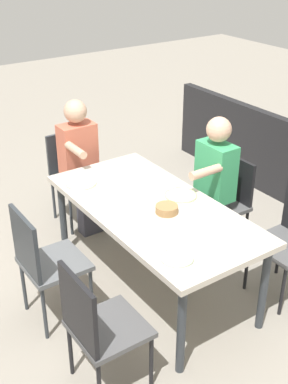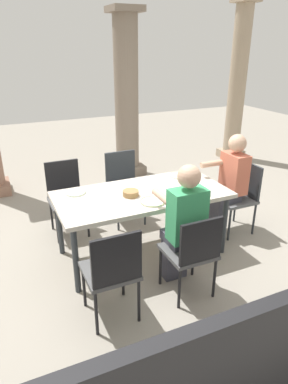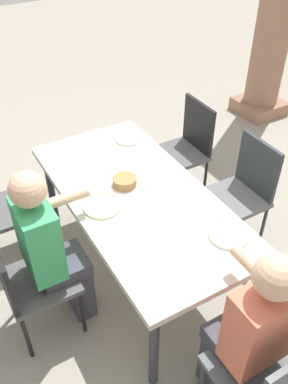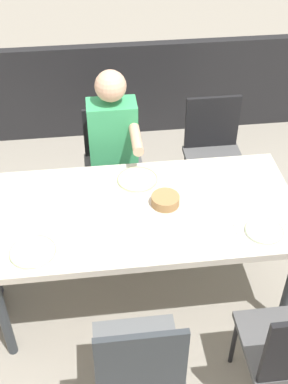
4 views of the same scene
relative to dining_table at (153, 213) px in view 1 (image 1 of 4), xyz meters
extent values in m
plane|color=gray|center=(0.00, 0.00, -0.69)|extent=(16.00, 16.00, 0.00)
cube|color=beige|center=(0.00, 0.00, 0.04)|extent=(1.87, 0.91, 0.05)
cylinder|color=#2D3338|center=(-0.85, 0.38, -0.34)|extent=(0.06, 0.06, 0.71)
cylinder|color=#2D3338|center=(0.85, 0.38, -0.34)|extent=(0.06, 0.06, 0.71)
cylinder|color=#2D3338|center=(-0.85, -0.38, -0.34)|extent=(0.06, 0.06, 0.71)
cylinder|color=#2D3338|center=(0.85, -0.38, -0.34)|extent=(0.06, 0.06, 0.71)
cube|color=#4F4F50|center=(-0.66, 0.80, -0.25)|extent=(0.44, 0.44, 0.04)
cube|color=black|center=(-0.66, 1.00, -0.01)|extent=(0.42, 0.03, 0.47)
cylinder|color=black|center=(-0.85, 0.61, -0.48)|extent=(0.03, 0.03, 0.42)
cylinder|color=black|center=(-0.47, 0.61, -0.48)|extent=(0.03, 0.03, 0.42)
cylinder|color=black|center=(-0.47, 0.99, -0.48)|extent=(0.03, 0.03, 0.42)
cube|color=#4F4F50|center=(-0.66, -0.80, -0.23)|extent=(0.44, 0.44, 0.04)
cylinder|color=black|center=(-0.47, -0.61, -0.47)|extent=(0.03, 0.03, 0.44)
cylinder|color=black|center=(-0.85, -0.61, -0.47)|extent=(0.03, 0.03, 0.44)
cylinder|color=black|center=(-0.47, -0.99, -0.47)|extent=(0.03, 0.03, 0.44)
cube|color=#5B5E61|center=(0.12, 0.80, -0.22)|extent=(0.44, 0.44, 0.04)
cube|color=#2D3338|center=(0.12, 1.00, 0.01)|extent=(0.42, 0.03, 0.47)
cylinder|color=#2D3338|center=(-0.07, 0.61, -0.47)|extent=(0.03, 0.03, 0.45)
cylinder|color=#2D3338|center=(0.31, 0.61, -0.47)|extent=(0.03, 0.03, 0.45)
cylinder|color=#2D3338|center=(-0.07, 0.99, -0.47)|extent=(0.03, 0.03, 0.45)
cylinder|color=#2D3338|center=(0.31, 0.99, -0.47)|extent=(0.03, 0.03, 0.45)
cube|color=#4F4F50|center=(0.12, -0.80, -0.24)|extent=(0.44, 0.44, 0.04)
cube|color=black|center=(0.12, -1.00, -0.03)|extent=(0.42, 0.03, 0.42)
cylinder|color=black|center=(0.31, -0.61, -0.48)|extent=(0.03, 0.03, 0.43)
cylinder|color=black|center=(-0.07, -0.61, -0.48)|extent=(0.03, 0.03, 0.43)
cylinder|color=black|center=(0.31, -0.99, -0.48)|extent=(0.03, 0.03, 0.43)
cylinder|color=black|center=(-0.07, -0.99, -0.48)|extent=(0.03, 0.03, 0.43)
cube|color=#5B5E61|center=(1.27, 0.00, -0.25)|extent=(0.44, 0.44, 0.04)
cube|color=#2D3338|center=(1.47, 0.00, -0.02)|extent=(0.03, 0.42, 0.45)
cylinder|color=#2D3338|center=(1.08, 0.19, -0.48)|extent=(0.03, 0.03, 0.42)
cylinder|color=#2D3338|center=(1.08, -0.19, -0.48)|extent=(0.03, 0.03, 0.42)
cylinder|color=#2D3338|center=(1.46, 0.19, -0.48)|extent=(0.03, 0.03, 0.42)
cylinder|color=#2D3338|center=(1.46, -0.19, -0.48)|extent=(0.03, 0.03, 0.42)
cube|color=#3F3F4C|center=(1.03, 0.00, -0.46)|extent=(0.14, 0.24, 0.46)
cube|color=#3F3F4C|center=(1.12, 0.00, -0.18)|extent=(0.32, 0.28, 0.10)
cube|color=#CC664C|center=(1.23, 0.00, 0.11)|extent=(0.20, 0.34, 0.49)
sphere|color=tan|center=(1.23, 0.00, 0.48)|extent=(0.21, 0.21, 0.21)
cylinder|color=tan|center=(0.99, 0.14, 0.22)|extent=(0.30, 0.07, 0.07)
cube|color=#3F3F4C|center=(0.12, -0.54, -0.46)|extent=(0.24, 0.14, 0.46)
cube|color=#3F3F4C|center=(0.12, -0.63, -0.18)|extent=(0.28, 0.32, 0.10)
cube|color=#389E60|center=(0.12, -0.74, 0.12)|extent=(0.34, 0.20, 0.50)
sphere|color=tan|center=(0.12, -0.74, 0.49)|extent=(0.21, 0.21, 0.21)
cylinder|color=tan|center=(-0.02, -0.50, 0.23)|extent=(0.07, 0.30, 0.07)
cylinder|color=white|center=(-0.66, 0.28, 0.07)|extent=(0.22, 0.22, 0.01)
torus|color=#A9CD91|center=(-0.66, 0.28, 0.08)|extent=(0.22, 0.22, 0.01)
cube|color=silver|center=(-0.81, 0.28, 0.07)|extent=(0.02, 0.17, 0.01)
cube|color=silver|center=(-0.51, 0.28, 0.07)|extent=(0.02, 0.17, 0.01)
cylinder|color=silver|center=(0.00, -0.27, 0.07)|extent=(0.26, 0.26, 0.01)
torus|color=#A0BE77|center=(0.00, -0.27, 0.08)|extent=(0.26, 0.26, 0.01)
cube|color=silver|center=(-0.15, -0.27, 0.07)|extent=(0.02, 0.17, 0.01)
cube|color=silver|center=(0.15, -0.27, 0.07)|extent=(0.02, 0.17, 0.01)
cylinder|color=white|center=(0.63, 0.29, 0.07)|extent=(0.25, 0.25, 0.01)
torus|color=#A4C786|center=(0.63, 0.29, 0.08)|extent=(0.25, 0.25, 0.01)
cube|color=silver|center=(0.48, 0.29, 0.07)|extent=(0.03, 0.17, 0.01)
cube|color=silver|center=(0.78, 0.29, 0.07)|extent=(0.02, 0.17, 0.01)
cylinder|color=#9E7547|center=(-0.14, -0.03, 0.10)|extent=(0.17, 0.17, 0.06)
camera|label=1|loc=(-2.75, 1.96, 1.97)|focal=47.31mm
camera|label=2|loc=(-1.40, -3.16, 1.56)|focal=32.43mm
camera|label=3|loc=(1.95, -1.07, 1.90)|focal=38.95mm
camera|label=4|loc=(0.26, 2.22, 2.07)|focal=47.02mm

